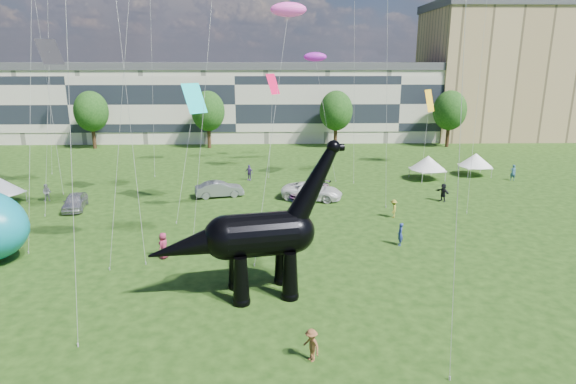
{
  "coord_description": "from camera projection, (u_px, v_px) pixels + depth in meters",
  "views": [
    {
      "loc": [
        -1.6,
        -22.71,
        13.44
      ],
      "look_at": [
        -0.76,
        8.0,
        5.0
      ],
      "focal_mm": 30.0,
      "sensor_mm": 36.0,
      "label": 1
    }
  ],
  "objects": [
    {
      "name": "visitors",
      "position": [
        316.0,
        209.0,
        42.15
      ],
      "size": [
        50.71,
        35.93,
        1.87
      ],
      "color": "#9E274D",
      "rests_on": "ground"
    },
    {
      "name": "terrace_row",
      "position": [
        238.0,
        105.0,
        83.45
      ],
      "size": [
        78.0,
        11.0,
        12.0
      ],
      "primitive_type": "cube",
      "color": "beige",
      "rests_on": "ground"
    },
    {
      "name": "apartment_block",
      "position": [
        506.0,
        74.0,
        86.28
      ],
      "size": [
        28.0,
        18.0,
        22.0
      ],
      "primitive_type": "cube",
      "color": "tan",
      "rests_on": "ground"
    },
    {
      "name": "gazebo_near",
      "position": [
        428.0,
        163.0,
        55.6
      ],
      "size": [
        4.85,
        4.85,
        2.81
      ],
      "rotation": [
        0.0,
        0.0,
        0.23
      ],
      "color": "silver",
      "rests_on": "ground"
    },
    {
      "name": "ground",
      "position": [
        306.0,
        323.0,
        25.49
      ],
      "size": [
        220.0,
        220.0,
        0.0
      ],
      "primitive_type": "plane",
      "color": "#16330C",
      "rests_on": "ground"
    },
    {
      "name": "tree_mid_right",
      "position": [
        336.0,
        108.0,
        75.12
      ],
      "size": [
        5.2,
        5.2,
        9.44
      ],
      "color": "#382314",
      "rests_on": "ground"
    },
    {
      "name": "car_dark",
      "position": [
        309.0,
        190.0,
        48.49
      ],
      "size": [
        5.03,
        5.18,
        1.49
      ],
      "primitive_type": "imported",
      "rotation": [
        0.0,
        0.0,
        -0.75
      ],
      "color": "#595960",
      "rests_on": "ground"
    },
    {
      "name": "car_white",
      "position": [
        312.0,
        191.0,
        47.89
      ],
      "size": [
        6.52,
        4.25,
        1.67
      ],
      "primitive_type": "imported",
      "rotation": [
        0.0,
        0.0,
        1.3
      ],
      "color": "white",
      "rests_on": "ground"
    },
    {
      "name": "car_silver",
      "position": [
        75.0,
        202.0,
        44.64
      ],
      "size": [
        2.53,
        4.67,
        1.51
      ],
      "primitive_type": "imported",
      "rotation": [
        0.0,
        0.0,
        0.18
      ],
      "color": "#B9B8BD",
      "rests_on": "ground"
    },
    {
      "name": "tree_mid_left",
      "position": [
        208.0,
        108.0,
        74.6
      ],
      "size": [
        5.2,
        5.2,
        9.44
      ],
      "color": "#382314",
      "rests_on": "ground"
    },
    {
      "name": "gazebo_far",
      "position": [
        476.0,
        160.0,
        57.57
      ],
      "size": [
        4.03,
        4.03,
        2.7
      ],
      "rotation": [
        0.0,
        0.0,
        0.04
      ],
      "color": "white",
      "rests_on": "ground"
    },
    {
      "name": "tree_far_right",
      "position": [
        450.0,
        107.0,
        75.59
      ],
      "size": [
        5.2,
        5.2,
        9.44
      ],
      "color": "#382314",
      "rests_on": "ground"
    },
    {
      "name": "car_grey",
      "position": [
        219.0,
        189.0,
        48.78
      ],
      "size": [
        5.12,
        2.78,
        1.6
      ],
      "primitive_type": "imported",
      "rotation": [
        0.0,
        0.0,
        1.81
      ],
      "color": "gray",
      "rests_on": "ground"
    },
    {
      "name": "tree_far_left",
      "position": [
        91.0,
        108.0,
        74.12
      ],
      "size": [
        5.2,
        5.2,
        9.44
      ],
      "color": "#382314",
      "rests_on": "ground"
    },
    {
      "name": "gazebo_left",
      "position": [
        1.0,
        186.0,
        45.96
      ],
      "size": [
        4.77,
        4.77,
        2.6
      ],
      "rotation": [
        0.0,
        0.0,
        -0.34
      ],
      "color": "white",
      "rests_on": "ground"
    },
    {
      "name": "dinosaur_sculpture",
      "position": [
        253.0,
        238.0,
        27.71
      ],
      "size": [
        11.54,
        4.26,
        9.41
      ],
      "rotation": [
        0.0,
        0.0,
        0.21
      ],
      "color": "black",
      "rests_on": "ground"
    }
  ]
}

